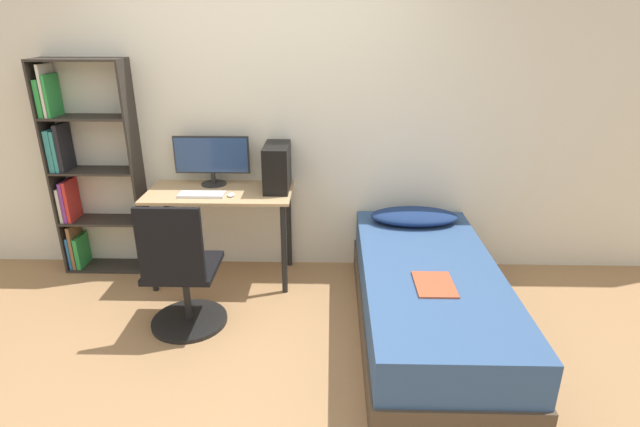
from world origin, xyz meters
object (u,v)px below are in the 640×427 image
at_px(bed, 428,300).
at_px(keyboard, 202,194).
at_px(bookshelf, 81,172).
at_px(office_chair, 182,281).
at_px(monitor, 212,158).
at_px(pc_tower, 277,167).

xyz_separation_m(bed, keyboard, (-1.66, 0.63, 0.53)).
bearing_deg(bookshelf, office_chair, -40.97).
bearing_deg(bookshelf, keyboard, -14.41).
distance_m(office_chair, keyboard, 0.75).
bearing_deg(monitor, bed, -29.10).
bearing_deg(keyboard, office_chair, -91.44).
bearing_deg(keyboard, monitor, 83.63).
height_order(monitor, pc_tower, monitor).
bearing_deg(bed, monitor, 150.90).
height_order(office_chair, keyboard, office_chair).
bearing_deg(bed, office_chair, 179.89).
xyz_separation_m(bookshelf, pc_tower, (1.61, -0.09, 0.08)).
bearing_deg(office_chair, bookshelf, 139.03).
bearing_deg(keyboard, bookshelf, 165.59).
xyz_separation_m(office_chair, bed, (1.68, -0.00, -0.12)).
height_order(bookshelf, pc_tower, bookshelf).
relative_size(bed, keyboard, 5.84).
height_order(office_chair, monitor, monitor).
xyz_separation_m(monitor, keyboard, (-0.03, -0.28, -0.21)).
bearing_deg(monitor, bookshelf, -179.47).
relative_size(monitor, keyboard, 1.74).
relative_size(bed, monitor, 3.36).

